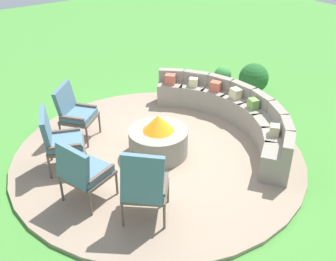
{
  "coord_description": "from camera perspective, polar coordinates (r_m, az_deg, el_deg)",
  "views": [
    {
      "loc": [
        4.84,
        -3.17,
        3.94
      ],
      "look_at": [
        0.0,
        0.2,
        0.45
      ],
      "focal_mm": 43.02,
      "sensor_mm": 36.0,
      "label": 1
    }
  ],
  "objects": [
    {
      "name": "fire_pit",
      "position": [
        6.81,
        -1.38,
        -1.22
      ],
      "size": [
        1.01,
        1.01,
        0.74
      ],
      "color": "gray",
      "rests_on": "patio_circle"
    },
    {
      "name": "lounge_chair_front_left",
      "position": [
        7.35,
        -13.16,
        2.7
      ],
      "size": [
        0.79,
        0.82,
        1.03
      ],
      "rotation": [
        0.0,
        0.0,
        5.41
      ],
      "color": "brown",
      "rests_on": "patio_circle"
    },
    {
      "name": "lounge_chair_back_right",
      "position": [
        5.33,
        -3.38,
        -7.74
      ],
      "size": [
        0.82,
        0.83,
        1.15
      ],
      "rotation": [
        0.0,
        0.0,
        7.16
      ],
      "color": "brown",
      "rests_on": "patio_circle"
    },
    {
      "name": "lounge_chair_back_left",
      "position": [
        5.77,
        -11.98,
        -5.6
      ],
      "size": [
        0.77,
        0.78,
        1.02
      ],
      "rotation": [
        0.0,
        0.0,
        6.65
      ],
      "color": "brown",
      "rests_on": "patio_circle"
    },
    {
      "name": "lounge_chair_front_right",
      "position": [
        6.55,
        -15.22,
        -1.17
      ],
      "size": [
        0.74,
        0.78,
        1.08
      ],
      "rotation": [
        0.0,
        0.0,
        5.91
      ],
      "color": "brown",
      "rests_on": "patio_circle"
    },
    {
      "name": "curved_stone_bench",
      "position": [
        7.68,
        9.18,
        2.37
      ],
      "size": [
        3.72,
        1.38,
        0.71
      ],
      "color": "gray",
      "rests_on": "patio_circle"
    },
    {
      "name": "ground_plane",
      "position": [
        7.0,
        -1.35,
        -3.65
      ],
      "size": [
        24.0,
        24.0,
        0.0
      ],
      "primitive_type": "plane",
      "color": "#478C38"
    },
    {
      "name": "potted_plant_1",
      "position": [
        8.89,
        12.0,
        6.89
      ],
      "size": [
        0.63,
        0.63,
        0.84
      ],
      "color": "brown",
      "rests_on": "ground_plane"
    },
    {
      "name": "potted_plant_2",
      "position": [
        9.1,
        7.72,
        7.31
      ],
      "size": [
        0.38,
        0.38,
        0.66
      ],
      "color": "brown",
      "rests_on": "ground_plane"
    },
    {
      "name": "patio_circle",
      "position": [
        6.98,
        -1.35,
        -3.45
      ],
      "size": [
        4.96,
        4.96,
        0.06
      ],
      "primitive_type": "cylinder",
      "color": "gray",
      "rests_on": "ground_plane"
    }
  ]
}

